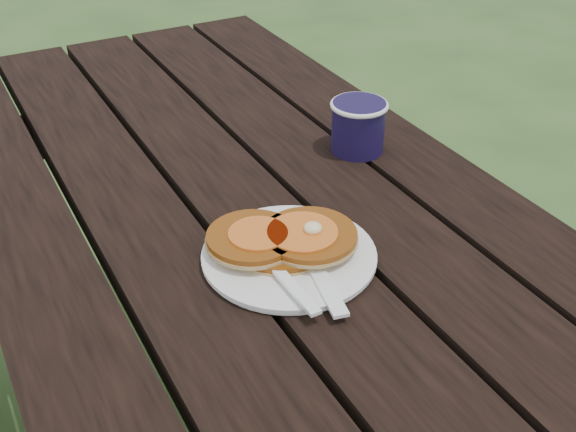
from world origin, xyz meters
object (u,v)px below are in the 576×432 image
plate (289,256)px  coffee_cup (358,123)px  picnic_table (284,431)px  pancake_stack (283,239)px

plate → coffee_cup: coffee_cup is taller
picnic_table → coffee_cup: (0.23, 0.18, 0.43)m
plate → pancake_stack: pancake_stack is taller
plate → pancake_stack: (-0.00, 0.01, 0.02)m
plate → picnic_table: bearing=74.5°
pancake_stack → coffee_cup: (0.25, 0.20, 0.02)m
pancake_stack → coffee_cup: size_ratio=2.02×
picnic_table → plate: 0.39m
pancake_stack → picnic_table: bearing=62.5°
picnic_table → pancake_stack: 0.41m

